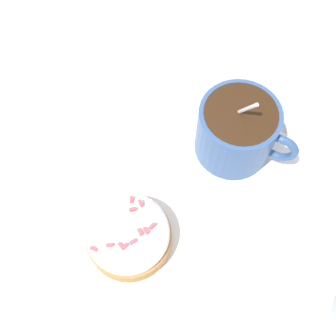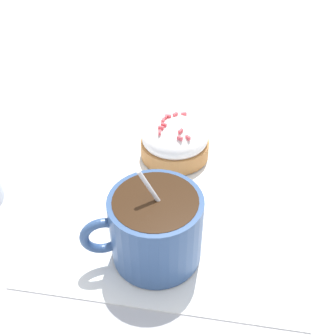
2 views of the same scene
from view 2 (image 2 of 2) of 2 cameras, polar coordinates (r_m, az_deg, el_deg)
ground_plane at (r=0.47m, az=1.02°, el=-4.54°), size 3.00×3.00×0.00m
paper_napkin at (r=0.47m, az=1.02°, el=-4.41°), size 0.31×0.30×0.00m
coffee_cup at (r=0.38m, az=-1.94°, el=-8.34°), size 0.09×0.12×0.11m
frosted_pastry at (r=0.52m, az=1.00°, el=3.95°), size 0.09×0.09×0.05m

